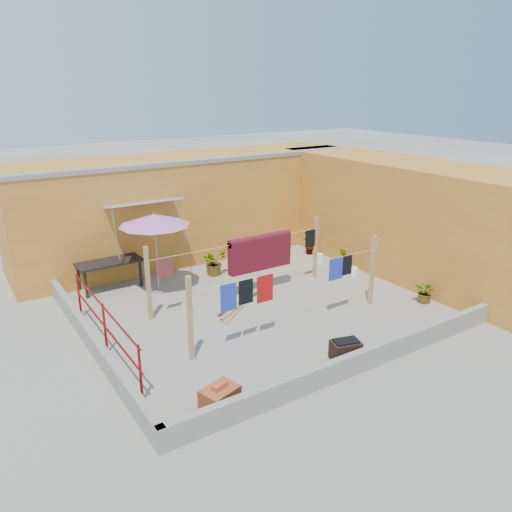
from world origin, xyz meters
name	(u,v)px	position (x,y,z in m)	size (l,w,h in m)	color
ground	(257,306)	(0.00, 0.00, 0.00)	(80.00, 80.00, 0.00)	#9E998E
wall_back	(190,205)	(0.50, 4.69, 1.61)	(11.00, 3.27, 3.21)	orange
wall_right	(405,216)	(5.20, 0.00, 1.60)	(2.40, 9.00, 3.20)	orange
parapet_front	(359,361)	(0.00, -3.58, 0.22)	(8.30, 0.16, 0.44)	gray
parapet_left	(93,342)	(-4.08, 0.00, 0.22)	(0.16, 7.30, 0.44)	gray
red_railing	(104,321)	(-3.85, -0.20, 0.72)	(0.05, 4.20, 1.10)	#A11110
clothesline_rig	(261,257)	(0.48, 0.55, 1.05)	(5.09, 2.35, 1.80)	tan
patio_umbrella	(154,220)	(-1.69, 2.24, 1.98)	(2.01, 2.01, 2.20)	gray
outdoor_table	(109,263)	(-2.69, 3.20, 0.72)	(1.71, 0.88, 0.80)	black
brick_stack	(220,399)	(-2.85, -3.20, 0.23)	(0.72, 0.60, 0.54)	#A95327
lumber_pile	(239,304)	(-0.38, 0.25, 0.06)	(1.76, 1.25, 0.12)	tan
brazier	(345,352)	(-0.01, -3.20, 0.25)	(0.65, 0.52, 0.51)	black
white_basin	(339,358)	(-0.02, -3.05, 0.04)	(0.48, 0.48, 0.08)	white
water_jug_a	(354,272)	(3.50, 0.22, 0.14)	(0.20, 0.20, 0.31)	white
water_jug_b	(320,258)	(3.42, 1.67, 0.14)	(0.21, 0.21, 0.33)	white
green_hose	(260,258)	(2.04, 2.95, 0.04)	(0.52, 0.52, 0.08)	#197219
plant_back_a	(214,262)	(0.17, 2.55, 0.40)	(0.71, 0.62, 0.79)	#195217
plant_back_b	(252,250)	(1.74, 2.96, 0.35)	(0.40, 0.40, 0.71)	#195217
plant_right_a	(310,241)	(3.70, 2.50, 0.46)	(0.48, 0.33, 0.92)	#195217
plant_right_b	(345,261)	(3.42, 0.54, 0.40)	(0.44, 0.35, 0.80)	#195217
plant_right_c	(426,292)	(3.70, -2.14, 0.29)	(0.52, 0.45, 0.58)	#195217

